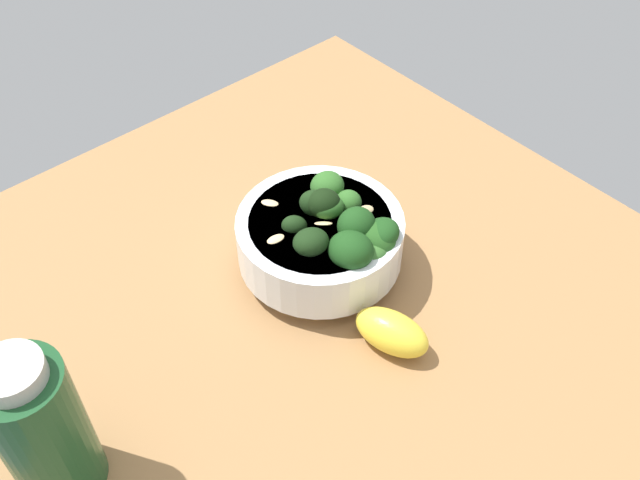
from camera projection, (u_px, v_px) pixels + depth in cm
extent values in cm
cube|color=#996D42|center=(312.00, 304.00, 75.58)|extent=(71.88, 71.88, 3.49)
cylinder|color=white|center=(320.00, 261.00, 76.33)|extent=(9.38, 9.38, 1.70)
cylinder|color=white|center=(320.00, 238.00, 73.88)|extent=(17.05, 17.05, 5.10)
cylinder|color=silver|center=(320.00, 223.00, 72.34)|extent=(14.45, 14.45, 0.80)
cylinder|color=#4A8F3C|center=(324.00, 213.00, 72.99)|extent=(1.25, 1.15, 1.05)
ellipsoid|color=black|center=(324.00, 203.00, 71.99)|extent=(4.39, 4.49, 4.46)
cylinder|color=#2F662B|center=(379.00, 246.00, 71.73)|extent=(1.71, 1.71, 1.31)
ellipsoid|color=#194216|center=(380.00, 234.00, 70.49)|extent=(5.90, 5.79, 4.97)
cylinder|color=#4A8F3C|center=(369.00, 262.00, 70.87)|extent=(1.49, 1.42, 1.58)
ellipsoid|color=#386B2B|center=(370.00, 250.00, 69.67)|extent=(4.66, 4.65, 2.56)
cylinder|color=#3C7A32|center=(316.00, 214.00, 73.73)|extent=(1.41, 1.56, 1.50)
ellipsoid|color=black|center=(316.00, 204.00, 72.66)|extent=(4.74, 4.79, 3.93)
cylinder|color=#3C7A32|center=(356.00, 238.00, 71.70)|extent=(1.93, 2.12, 1.61)
ellipsoid|color=#194216|center=(356.00, 225.00, 70.41)|extent=(5.24, 5.03, 4.97)
cylinder|color=#589D47|center=(327.00, 217.00, 73.14)|extent=(1.63, 1.71, 1.23)
ellipsoid|color=#2D6023|center=(327.00, 206.00, 72.06)|extent=(3.90, 4.54, 3.97)
cylinder|color=#4A8F3C|center=(350.00, 265.00, 70.14)|extent=(2.16, 2.12, 2.16)
ellipsoid|color=#194216|center=(351.00, 250.00, 68.64)|extent=(6.03, 5.24, 5.70)
cylinder|color=#589D47|center=(348.00, 212.00, 74.80)|extent=(1.40, 1.54, 1.23)
ellipsoid|color=#2D6023|center=(348.00, 203.00, 73.88)|extent=(4.41, 4.05, 3.36)
cylinder|color=#2F662B|center=(325.00, 197.00, 77.29)|extent=(1.06, 1.00, 1.27)
ellipsoid|color=#23511C|center=(325.00, 188.00, 76.38)|extent=(3.19, 3.30, 1.98)
cylinder|color=#4A8F3C|center=(373.00, 250.00, 71.43)|extent=(1.57, 1.46, 1.18)
ellipsoid|color=#23511C|center=(374.00, 238.00, 70.27)|extent=(5.67, 5.06, 3.89)
cylinder|color=#3C7A32|center=(313.00, 251.00, 70.12)|extent=(1.90, 1.88, 0.97)
ellipsoid|color=black|center=(312.00, 240.00, 69.00)|extent=(5.05, 5.23, 4.66)
cylinder|color=#589D47|center=(295.00, 235.00, 72.48)|extent=(1.05, 1.21, 1.23)
ellipsoid|color=black|center=(294.00, 226.00, 71.58)|extent=(3.79, 3.46, 3.23)
cylinder|color=#589D47|center=(327.00, 198.00, 76.76)|extent=(2.01, 1.79, 1.62)
ellipsoid|color=#2D6023|center=(327.00, 186.00, 75.61)|extent=(5.25, 5.22, 4.10)
ellipsoid|color=#DBBC84|center=(276.00, 239.00, 68.68)|extent=(1.29, 1.95, 0.37)
ellipsoid|color=#DBBC84|center=(270.00, 203.00, 73.15)|extent=(2.06, 1.86, 0.39)
ellipsoid|color=#DBBC84|center=(323.00, 224.00, 70.95)|extent=(1.98, 2.01, 0.80)
ellipsoid|color=#DBBC84|center=(367.00, 210.00, 72.36)|extent=(1.31, 2.01, 1.05)
ellipsoid|color=yellow|center=(392.00, 332.00, 68.32)|extent=(8.38, 6.01, 4.15)
cylinder|color=#194723|center=(43.00, 432.00, 55.27)|extent=(6.82, 6.82, 14.66)
cylinder|color=#B7B2A8|center=(11.00, 373.00, 49.45)|extent=(4.83, 4.83, 1.47)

